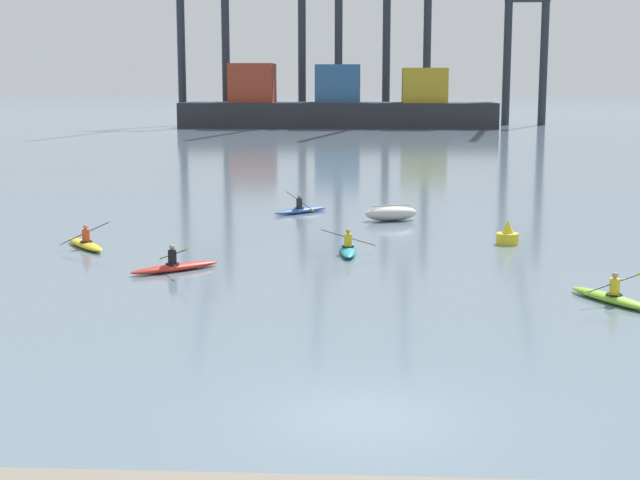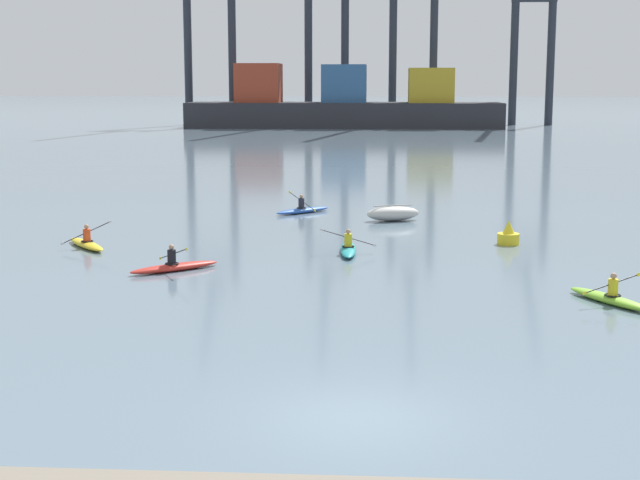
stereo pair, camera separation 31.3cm
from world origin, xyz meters
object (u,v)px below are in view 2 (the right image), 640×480
gantry_crane_west (209,11)px  kayak_teal (348,248)px  gantry_crane_west_mid (327,16)px  kayak_red (174,266)px  kayak_yellow (86,243)px  kayak_lime (610,298)px  gantry_crane_east (535,19)px  channel_buoy (508,236)px  kayak_blue (303,210)px  capsized_dinghy (393,213)px  container_barge (343,106)px  gantry_crane_east_mid (414,13)px

gantry_crane_west → kayak_teal: bearing=-77.0°
gantry_crane_west_mid → kayak_red: (1.16, -113.16, -16.17)m
kayak_yellow → kayak_teal: (10.49, -0.51, -0.00)m
kayak_lime → gantry_crane_east: bearing=82.3°
channel_buoy → kayak_blue: (-9.13, 8.65, -0.19)m
gantry_crane_west → capsized_dinghy: 102.49m
container_barge → capsized_dinghy: size_ratio=15.95×
kayak_lime → kayak_yellow: bearing=155.7°
gantry_crane_west → kayak_lime: gantry_crane_west is taller
container_barge → gantry_crane_west: 25.23m
gantry_crane_west → gantry_crane_west_mid: (17.39, 2.97, -0.59)m
gantry_crane_east_mid → kayak_blue: size_ratio=12.68×
capsized_dinghy → channel_buoy: (4.61, -6.30, 0.01)m
gantry_crane_west_mid → gantry_crane_east: 31.09m
gantry_crane_east_mid → channel_buoy: bearing=-89.8°
gantry_crane_west_mid → gantry_crane_east_mid: gantry_crane_east_mid is taller
gantry_crane_east_mid → gantry_crane_east: bearing=-2.2°
capsized_dinghy → kayak_lime: size_ratio=0.87×
container_barge → kayak_lime: bearing=-83.5°
kayak_red → kayak_teal: kayak_red is taller
gantry_crane_east → kayak_yellow: 115.23m
gantry_crane_west → kayak_teal: (24.52, -106.30, -16.76)m
kayak_blue → kayak_teal: bearing=-76.3°
kayak_lime → kayak_teal: (-8.12, 7.89, -0.00)m
gantry_crane_east → kayak_blue: size_ratio=11.63×
gantry_crane_west → kayak_lime: size_ratio=10.71×
gantry_crane_west_mid → capsized_dinghy: gantry_crane_west_mid is taller
channel_buoy → kayak_yellow: (-16.95, -1.85, -0.19)m
capsized_dinghy → channel_buoy: channel_buoy is taller
gantry_crane_west_mid → kayak_teal: 110.69m
gantry_crane_west → gantry_crane_east: 48.59m
kayak_yellow → kayak_blue: bearing=53.3°
channel_buoy → kayak_blue: kayak_blue is taller
gantry_crane_west_mid → kayak_red: bearing=-89.4°
capsized_dinghy → kayak_teal: bearing=-102.0°
channel_buoy → kayak_lime: bearing=-80.8°
gantry_crane_west_mid → kayak_red: 114.31m
kayak_teal → kayak_yellow: bearing=177.2°
gantry_crane_east_mid → kayak_teal: 111.45m
channel_buoy → container_barge: bearing=96.2°
gantry_crane_west → capsized_dinghy: gantry_crane_west is taller
channel_buoy → kayak_red: size_ratio=0.33×
kayak_teal → kayak_red: bearing=-146.9°
container_barge → kayak_lime: 109.15m
gantry_crane_east → kayak_yellow: size_ratio=10.68×
gantry_crane_west → kayak_red: 112.99m
gantry_crane_west_mid → kayak_yellow: size_ratio=11.31×
gantry_crane_west → kayak_red: bearing=-80.4°
container_barge → gantry_crane_west: gantry_crane_west is taller
gantry_crane_east → kayak_teal: bearing=-102.4°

